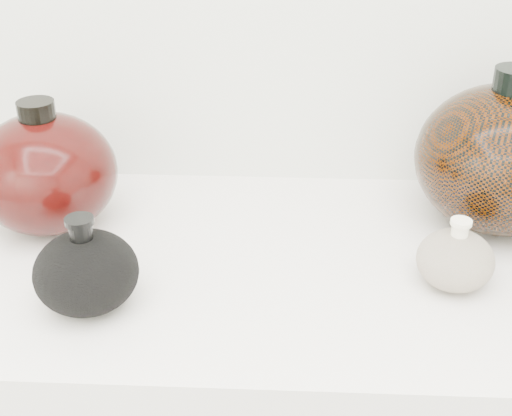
{
  "coord_description": "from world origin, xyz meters",
  "views": [
    {
      "loc": [
        0.01,
        0.14,
        1.42
      ],
      "look_at": [
        -0.03,
        0.92,
        1.0
      ],
      "focal_mm": 50.0,
      "sensor_mm": 36.0,
      "label": 1
    }
  ],
  "objects_px": {
    "left_round_pot": "(46,173)",
    "right_round_pot": "(503,158)",
    "cream_gourd_vase": "(455,260)",
    "black_gourd_vase": "(86,272)"
  },
  "relations": [
    {
      "from": "black_gourd_vase",
      "to": "right_round_pot",
      "type": "relative_size",
      "value": 0.4
    },
    {
      "from": "left_round_pot",
      "to": "right_round_pot",
      "type": "bearing_deg",
      "value": 3.27
    },
    {
      "from": "left_round_pot",
      "to": "cream_gourd_vase",
      "type": "bearing_deg",
      "value": -12.82
    },
    {
      "from": "black_gourd_vase",
      "to": "right_round_pot",
      "type": "distance_m",
      "value": 0.59
    },
    {
      "from": "black_gourd_vase",
      "to": "cream_gourd_vase",
      "type": "distance_m",
      "value": 0.45
    },
    {
      "from": "cream_gourd_vase",
      "to": "left_round_pot",
      "type": "distance_m",
      "value": 0.57
    },
    {
      "from": "black_gourd_vase",
      "to": "right_round_pot",
      "type": "bearing_deg",
      "value": 22.9
    },
    {
      "from": "black_gourd_vase",
      "to": "left_round_pot",
      "type": "bearing_deg",
      "value": 118.27
    },
    {
      "from": "black_gourd_vase",
      "to": "cream_gourd_vase",
      "type": "height_order",
      "value": "black_gourd_vase"
    },
    {
      "from": "left_round_pot",
      "to": "right_round_pot",
      "type": "distance_m",
      "value": 0.64
    }
  ]
}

